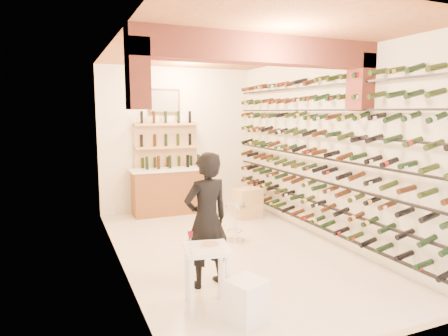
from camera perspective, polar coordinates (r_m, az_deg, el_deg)
name	(u,v)px	position (r m, az deg, el deg)	size (l,w,h in m)	color
ground	(231,249)	(6.64, 1.02, -11.52)	(6.00, 6.00, 0.00)	#EFE3CE
room_shell	(239,110)	(6.02, 2.09, 8.30)	(3.52, 6.02, 3.21)	#EFE9CF
wine_rack	(312,151)	(7.05, 12.52, 2.36)	(0.32, 5.70, 2.56)	black
back_counter	(170,190)	(8.83, -7.74, -3.07)	(1.70, 0.62, 1.29)	brown
back_shelving	(167,160)	(8.96, -8.22, 1.19)	(1.40, 0.31, 2.73)	tan
tasting_table	(206,258)	(4.60, -2.52, -12.72)	(0.58, 0.58, 0.87)	white
white_stool	(246,300)	(4.49, 3.21, -18.36)	(0.37, 0.37, 0.46)	white
person	(207,220)	(5.10, -2.51, -7.41)	(0.63, 0.42, 1.73)	black
chrome_barstool	(235,219)	(6.91, 1.59, -7.37)	(0.35, 0.35, 0.67)	silver
crate_lower	(248,211)	(8.47, 3.40, -6.11)	(0.52, 0.36, 0.31)	tan
crate_upper	(248,196)	(8.40, 3.42, -4.03)	(0.55, 0.38, 0.32)	tan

